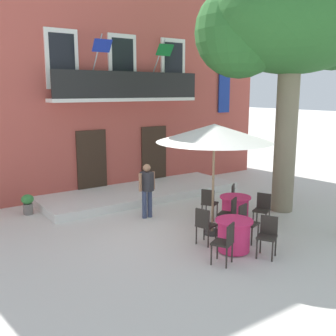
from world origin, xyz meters
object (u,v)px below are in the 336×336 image
(cafe_chair_near_tree_0, at_px, (262,208))
(cafe_chair_middle_3, at_px, (246,221))
(cafe_umbrella, at_px, (214,134))
(pedestrian_near_entrance, at_px, (147,188))
(plane_tree, at_px, (289,25))
(cafe_chair_middle_1, at_px, (226,241))
(cafe_table_middle, at_px, (234,235))
(ground_planter_left, at_px, (28,203))
(cafe_chair_middle_0, at_px, (205,224))
(cafe_table_near_tree, at_px, (235,209))
(cafe_chair_near_tree_1, at_px, (236,197))
(cafe_chair_near_tree_2, at_px, (209,202))
(cafe_chair_middle_2, at_px, (268,234))
(cafe_chair_near_tree_3, at_px, (230,212))

(cafe_chair_near_tree_0, bearing_deg, cafe_chair_middle_3, -155.87)
(cafe_umbrella, distance_m, pedestrian_near_entrance, 2.80)
(plane_tree, height_order, cafe_chair_middle_1, plane_tree)
(cafe_chair_middle_1, height_order, cafe_umbrella, cafe_umbrella)
(cafe_chair_near_tree_0, xyz_separation_m, pedestrian_near_entrance, (-2.18, 2.44, 0.37))
(cafe_chair_middle_1, bearing_deg, cafe_chair_middle_3, 27.58)
(cafe_table_middle, relative_size, cafe_umbrella, 0.30)
(cafe_chair_middle_1, bearing_deg, ground_planter_left, 112.58)
(cafe_chair_middle_0, bearing_deg, ground_planter_left, 120.17)
(cafe_umbrella, distance_m, ground_planter_left, 6.04)
(cafe_table_near_tree, height_order, cafe_table_middle, same)
(cafe_chair_near_tree_1, relative_size, pedestrian_near_entrance, 0.57)
(ground_planter_left, bearing_deg, cafe_umbrella, -51.91)
(cafe_chair_near_tree_0, distance_m, cafe_chair_middle_0, 2.14)
(cafe_chair_middle_3, bearing_deg, cafe_chair_near_tree_1, 52.08)
(cafe_chair_near_tree_1, relative_size, cafe_chair_near_tree_2, 1.00)
(cafe_chair_near_tree_1, xyz_separation_m, pedestrian_near_entrance, (-2.33, 1.28, 0.37))
(cafe_table_near_tree, height_order, cafe_chair_middle_2, cafe_chair_middle_2)
(cafe_chair_near_tree_2, distance_m, cafe_chair_middle_0, 1.89)
(cafe_table_middle, xyz_separation_m, ground_planter_left, (-3.11, 5.54, -0.05))
(cafe_table_middle, relative_size, cafe_chair_middle_2, 0.95)
(cafe_chair_near_tree_0, distance_m, cafe_umbrella, 2.59)
(ground_planter_left, bearing_deg, cafe_chair_near_tree_3, -48.94)
(cafe_chair_middle_1, xyz_separation_m, cafe_chair_middle_3, (1.33, 0.70, 0.00))
(cafe_chair_middle_2, distance_m, cafe_umbrella, 2.73)
(cafe_chair_middle_3, distance_m, cafe_umbrella, 2.28)
(cafe_table_near_tree, xyz_separation_m, cafe_chair_near_tree_2, (-0.44, 0.61, 0.14))
(cafe_table_near_tree, distance_m, cafe_chair_near_tree_2, 0.77)
(cafe_chair_near_tree_1, xyz_separation_m, cafe_chair_near_tree_2, (-0.99, 0.10, 0.00))
(plane_tree, distance_m, cafe_umbrella, 4.22)
(plane_tree, relative_size, cafe_table_middle, 8.31)
(plane_tree, bearing_deg, cafe_chair_middle_1, -154.53)
(plane_tree, height_order, cafe_umbrella, plane_tree)
(cafe_table_near_tree, height_order, cafe_chair_near_tree_1, cafe_chair_near_tree_1)
(cafe_chair_middle_1, bearing_deg, cafe_chair_near_tree_2, 56.22)
(cafe_chair_near_tree_2, height_order, cafe_chair_middle_1, same)
(cafe_chair_middle_0, height_order, pedestrian_near_entrance, pedestrian_near_entrance)
(plane_tree, height_order, cafe_chair_near_tree_1, plane_tree)
(cafe_table_near_tree, distance_m, cafe_chair_middle_3, 1.39)
(cafe_chair_middle_0, xyz_separation_m, cafe_chair_middle_3, (0.99, -0.40, 0.00))
(cafe_chair_middle_0, distance_m, cafe_chair_middle_2, 1.50)
(cafe_chair_near_tree_2, xyz_separation_m, cafe_chair_middle_3, (-0.32, -1.77, 0.00))
(cafe_chair_middle_2, bearing_deg, cafe_chair_middle_3, 73.75)
(plane_tree, relative_size, cafe_chair_middle_3, 7.89)
(cafe_table_near_tree, xyz_separation_m, ground_planter_left, (-4.56, 4.09, -0.05))
(cafe_chair_near_tree_0, height_order, cafe_chair_middle_3, same)
(cafe_chair_middle_2, bearing_deg, cafe_chair_middle_0, 118.73)
(plane_tree, bearing_deg, cafe_chair_middle_0, -167.38)
(cafe_table_near_tree, height_order, cafe_umbrella, cafe_umbrella)
(cafe_chair_middle_3, bearing_deg, plane_tree, 24.41)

